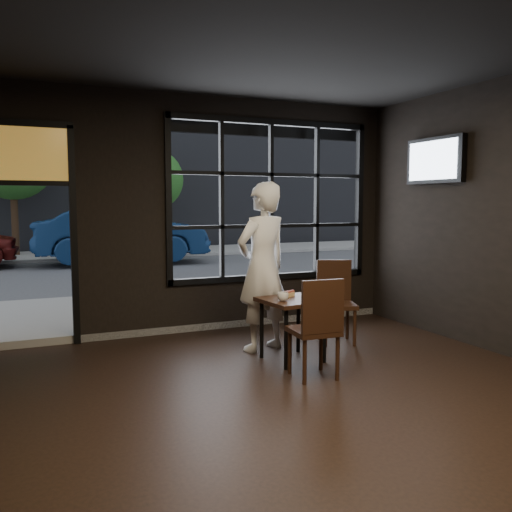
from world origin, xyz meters
name	(u,v)px	position (x,y,z in m)	size (l,w,h in m)	color
floor	(321,430)	(0.00, 0.00, -0.01)	(6.00, 7.00, 0.02)	black
ceiling	(327,3)	(0.00, 0.00, 3.21)	(6.00, 7.00, 0.02)	black
window_frame	(271,200)	(1.20, 3.50, 1.80)	(3.06, 0.12, 2.28)	black
stained_transom	(17,153)	(-2.10, 3.50, 2.35)	(1.20, 0.06, 0.70)	orange
street_asphalt	(68,240)	(0.00, 24.00, -0.02)	(60.00, 41.00, 0.04)	#545456
building_across	(64,75)	(0.00, 23.00, 7.50)	(28.00, 12.00, 15.00)	#5B5956
cafe_table	(293,329)	(0.65, 1.76, 0.35)	(0.65, 0.65, 0.71)	black
chair_near	(313,327)	(0.57, 1.14, 0.51)	(0.44, 0.44, 1.03)	black
chair_window	(337,302)	(1.52, 2.21, 0.52)	(0.45, 0.45, 1.04)	black
man	(262,267)	(0.52, 2.29, 1.01)	(0.73, 0.48, 2.01)	silver
hotdog	(287,294)	(0.65, 1.88, 0.73)	(0.20, 0.08, 0.06)	tan
cup	(283,297)	(0.49, 1.67, 0.75)	(0.12, 0.12, 0.10)	silver
tv	(435,160)	(2.93, 2.11, 2.32)	(0.12, 1.03, 0.60)	black
navy_car	(122,233)	(0.58, 12.23, 0.89)	(1.68, 4.82, 1.59)	#0C2245
tree_left	(12,159)	(-2.25, 15.38, 3.14)	(2.61, 2.61, 4.46)	#332114
tree_right	(152,180)	(2.15, 15.16, 2.55)	(2.12, 2.12, 3.62)	#332114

